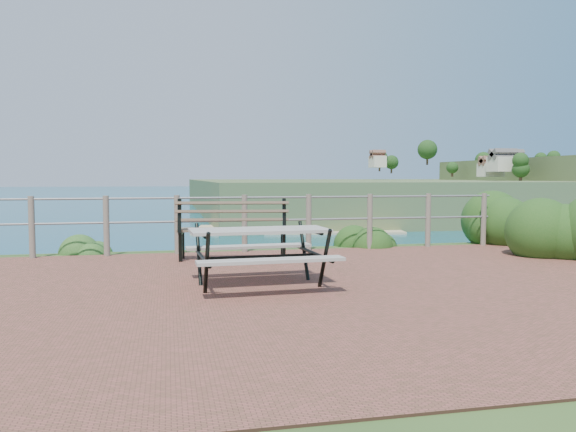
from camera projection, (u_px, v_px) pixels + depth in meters
name	position (u px, v px, depth m)	size (l,w,h in m)	color
ground	(283.00, 291.00, 6.52)	(10.00, 7.00, 0.12)	brown
ocean	(172.00, 181.00, 201.61)	(1200.00, 1200.00, 0.00)	#136A74
safety_railing	(245.00, 220.00, 9.74)	(9.40, 0.10, 1.00)	#6B5B4C
picnic_table	(259.00, 251.00, 6.71)	(1.66, 1.42, 0.69)	gray
park_bench	(233.00, 220.00, 8.86)	(1.77, 0.66, 0.98)	brown
shrub_right_front	(558.00, 257.00, 9.28)	(1.40, 1.40, 1.98)	#1C4916
shrub_right_edge	(485.00, 244.00, 11.15)	(1.23, 1.23, 1.75)	#1C4916
shrub_lip_west	(86.00, 252.00, 9.87)	(0.75, 0.75, 0.48)	#274D1D
shrub_lip_east	(368.00, 246.00, 10.71)	(0.83, 0.83, 0.59)	#1C4916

